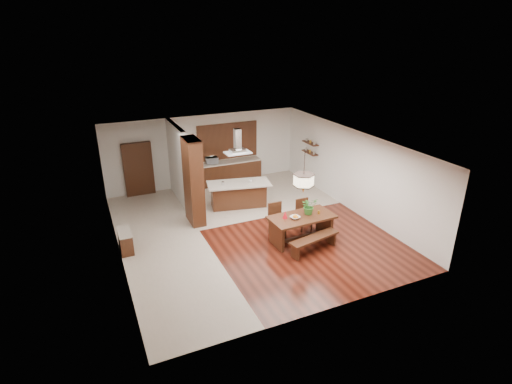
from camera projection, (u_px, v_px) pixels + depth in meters
name	position (u px, v px, depth m)	size (l,w,h in m)	color
room_shell	(247.00, 169.00, 12.30)	(9.00, 9.04, 2.92)	#37110A
tile_hallway	(164.00, 246.00, 12.04)	(2.50, 9.00, 0.01)	#BFB09F
tile_kitchen	(252.00, 195.00, 15.66)	(5.50, 4.00, 0.01)	#BFB09F
soffit_band	(247.00, 143.00, 11.98)	(8.00, 9.00, 0.02)	#3F200F
partition_pier	(193.00, 182.00, 13.01)	(0.45, 1.00, 2.90)	black
partition_stub	(178.00, 163.00, 14.78)	(0.18, 2.40, 2.90)	silver
hallway_console	(125.00, 241.00, 11.69)	(0.37, 0.88, 0.63)	black
hallway_doorway	(138.00, 169.00, 15.37)	(1.10, 0.20, 2.10)	black
rear_counter	(230.00, 172.00, 16.82)	(2.60, 0.62, 0.95)	black
kitchen_window	(227.00, 141.00, 16.55)	(2.60, 0.08, 1.50)	olive
shelf_lower	(310.00, 153.00, 16.21)	(0.26, 0.90, 0.04)	black
shelf_upper	(310.00, 143.00, 16.05)	(0.26, 0.90, 0.04)	black
dining_table	(302.00, 223.00, 12.14)	(2.02, 1.06, 0.83)	black
dining_bench	(314.00, 244.00, 11.69)	(1.66, 0.36, 0.47)	black
dining_chair_left	(278.00, 220.00, 12.47)	(0.47, 0.47, 1.06)	black
dining_chair_right	(304.00, 215.00, 12.89)	(0.44, 0.44, 1.01)	black
pendant_lantern	(304.00, 172.00, 11.52)	(0.64, 0.64, 1.31)	beige
foliage_plant	(309.00, 206.00, 12.12)	(0.47, 0.41, 0.52)	#2F6923
fruit_bowl	(295.00, 217.00, 11.90)	(0.29, 0.29, 0.07)	beige
napkin_cone	(285.00, 215.00, 11.89)	(0.15, 0.15, 0.23)	red
gold_ornament	(319.00, 212.00, 12.19)	(0.08, 0.08, 0.11)	gold
kitchen_island	(239.00, 194.00, 14.56)	(2.40, 1.42, 0.93)	black
range_hood	(238.00, 141.00, 13.80)	(0.90, 0.55, 0.87)	silver
island_cup	(250.00, 181.00, 14.42)	(0.12, 0.12, 0.09)	silver
microwave	(212.00, 160.00, 16.29)	(0.48, 0.32, 0.26)	#BBBDC2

